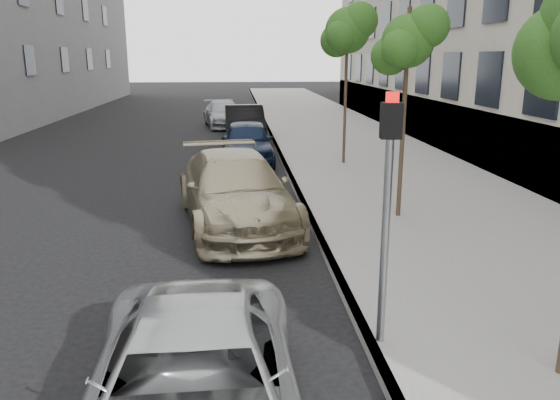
{
  "coord_description": "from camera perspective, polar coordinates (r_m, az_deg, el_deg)",
  "views": [
    {
      "loc": [
        -0.51,
        -3.84,
        3.7
      ],
      "look_at": [
        0.17,
        4.47,
        1.5
      ],
      "focal_mm": 35.0,
      "sensor_mm": 36.0,
      "label": 1
    }
  ],
  "objects": [
    {
      "name": "sidewalk",
      "position": [
        28.49,
        5.11,
        7.4
      ],
      "size": [
        6.4,
        72.0,
        0.14
      ],
      "primitive_type": "cube",
      "color": "gray",
      "rests_on": "ground"
    },
    {
      "name": "curb",
      "position": [
        28.13,
        -1.23,
        7.36
      ],
      "size": [
        0.15,
        72.0,
        0.14
      ],
      "primitive_type": "cube",
      "color": "#9E9B93",
      "rests_on": "ground"
    },
    {
      "name": "tree_mid",
      "position": [
        12.42,
        13.34,
        15.79
      ],
      "size": [
        1.53,
        1.33,
        4.63
      ],
      "color": "#38281C",
      "rests_on": "sidewalk"
    },
    {
      "name": "tree_far",
      "position": [
        18.74,
        7.14,
        17.15
      ],
      "size": [
        1.79,
        1.59,
        5.26
      ],
      "color": "#38281C",
      "rests_on": "sidewalk"
    },
    {
      "name": "signal_pole",
      "position": [
        6.69,
        11.17,
        0.81
      ],
      "size": [
        0.25,
        0.2,
        3.17
      ],
      "rotation": [
        0.0,
        0.0,
        -0.07
      ],
      "color": "#939699",
      "rests_on": "sidewalk"
    },
    {
      "name": "minivan",
      "position": [
        5.48,
        -9.06,
        -19.44
      ],
      "size": [
        2.21,
        4.62,
        1.27
      ],
      "primitive_type": "imported",
      "rotation": [
        0.0,
        0.0,
        0.02
      ],
      "color": "#B0B4B5",
      "rests_on": "ground"
    },
    {
      "name": "suv",
      "position": [
        12.24,
        -4.71,
        1.02
      ],
      "size": [
        3.08,
        5.78,
        1.59
      ],
      "primitive_type": "imported",
      "rotation": [
        0.0,
        0.0,
        0.16
      ],
      "color": "tan",
      "rests_on": "ground"
    },
    {
      "name": "sedan_blue",
      "position": [
        19.48,
        -3.45,
        6.06
      ],
      "size": [
        1.81,
        4.44,
        1.51
      ],
      "primitive_type": "imported",
      "rotation": [
        0.0,
        0.0,
        0.01
      ],
      "color": "black",
      "rests_on": "ground"
    },
    {
      "name": "sedan_black",
      "position": [
        24.65,
        -3.74,
        7.98
      ],
      "size": [
        1.85,
        4.87,
        1.59
      ],
      "primitive_type": "imported",
      "rotation": [
        0.0,
        0.0,
        0.04
      ],
      "color": "black",
      "rests_on": "ground"
    },
    {
      "name": "sedan_rear",
      "position": [
        29.98,
        -5.9,
        8.92
      ],
      "size": [
        2.59,
        4.91,
        1.36
      ],
      "primitive_type": "imported",
      "rotation": [
        0.0,
        0.0,
        0.15
      ],
      "color": "#93979A",
      "rests_on": "ground"
    }
  ]
}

